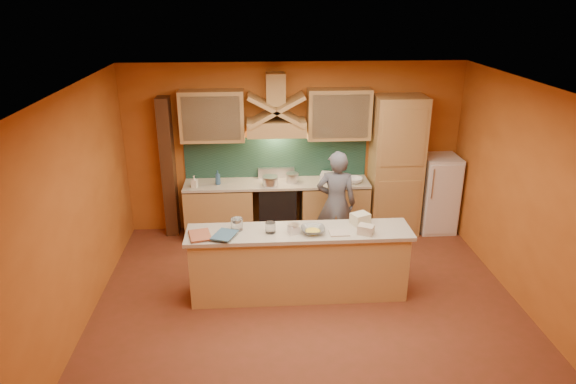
{
  "coord_description": "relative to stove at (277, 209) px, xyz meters",
  "views": [
    {
      "loc": [
        -0.64,
        -5.63,
        3.78
      ],
      "look_at": [
        -0.2,
        0.9,
        1.25
      ],
      "focal_mm": 32.0,
      "sensor_mm": 36.0,
      "label": 1
    }
  ],
  "objects": [
    {
      "name": "book_lower",
      "position": [
        -1.18,
        -2.03,
        0.51
      ],
      "size": [
        0.33,
        0.39,
        0.03
      ],
      "primitive_type": "imported",
      "rotation": [
        0.0,
        0.0,
        0.22
      ],
      "color": "#AE5C3E",
      "rests_on": "island_top"
    },
    {
      "name": "counter_top",
      "position": [
        -0.0,
        0.0,
        0.45
      ],
      "size": [
        3.0,
        0.62,
        0.04
      ],
      "primitive_type": "cube",
      "color": "#BCB29F",
      "rests_on": "base_cabinet_left"
    },
    {
      "name": "soap_bottle_a",
      "position": [
        -1.31,
        -0.15,
        0.57
      ],
      "size": [
        0.11,
        0.11,
        0.19
      ],
      "primitive_type": "imported",
      "rotation": [
        0.0,
        0.0,
        -0.24
      ],
      "color": "white",
      "rests_on": "counter_top"
    },
    {
      "name": "mixing_bowl",
      "position": [
        0.37,
        -1.98,
        0.53
      ],
      "size": [
        0.31,
        0.31,
        0.08
      ],
      "primitive_type": "imported",
      "rotation": [
        0.0,
        0.0,
        -0.02
      ],
      "color": "white",
      "rests_on": "island_top"
    },
    {
      "name": "pot_large",
      "position": [
        -0.11,
        -0.15,
        0.52
      ],
      "size": [
        0.33,
        0.33,
        0.15
      ],
      "primitive_type": "cylinder",
      "rotation": [
        0.0,
        0.0,
        -0.43
      ],
      "color": "silver",
      "rests_on": "stove"
    },
    {
      "name": "hood_chimney",
      "position": [
        0.0,
        0.15,
        1.95
      ],
      "size": [
        0.3,
        0.3,
        0.5
      ],
      "primitive_type": "cube",
      "color": "tan",
      "rests_on": "wall_back"
    },
    {
      "name": "wall_front",
      "position": [
        0.3,
        -4.7,
        0.95
      ],
      "size": [
        5.5,
        0.02,
        2.8
      ],
      "primitive_type": "cube",
      "color": "#BD6424",
      "rests_on": "floor"
    },
    {
      "name": "ceiling",
      "position": [
        0.3,
        -2.2,
        2.35
      ],
      "size": [
        5.5,
        5.0,
        0.01
      ],
      "primitive_type": "cube",
      "color": "white",
      "rests_on": "wall_back"
    },
    {
      "name": "range_hood",
      "position": [
        0.0,
        0.05,
        1.37
      ],
      "size": [
        0.92,
        0.5,
        0.24
      ],
      "primitive_type": "cube",
      "color": "tan",
      "rests_on": "wall_back"
    },
    {
      "name": "soap_bottle_b",
      "position": [
        -0.95,
        -0.05,
        0.59
      ],
      "size": [
        0.11,
        0.11,
        0.24
      ],
      "primitive_type": "imported",
      "rotation": [
        0.0,
        0.0,
        0.3
      ],
      "color": "#315987",
      "rests_on": "counter_top"
    },
    {
      "name": "stove",
      "position": [
        0.0,
        0.0,
        0.0
      ],
      "size": [
        0.6,
        0.58,
        0.9
      ],
      "primitive_type": "cube",
      "color": "black",
      "rests_on": "floor"
    },
    {
      "name": "wall_left",
      "position": [
        -2.45,
        -2.2,
        0.95
      ],
      "size": [
        0.02,
        5.0,
        2.8
      ],
      "primitive_type": "cube",
      "color": "#BD6424",
      "rests_on": "floor"
    },
    {
      "name": "person",
      "position": [
        0.86,
        -0.72,
        0.37
      ],
      "size": [
        0.66,
        0.49,
        1.64
      ],
      "primitive_type": "imported",
      "rotation": [
        0.0,
        0.0,
        2.97
      ],
      "color": "slate",
      "rests_on": "floor"
    },
    {
      "name": "upper_cabinet_left",
      "position": [
        -1.0,
        0.12,
        1.55
      ],
      "size": [
        1.0,
        0.35,
        0.8
      ],
      "primitive_type": "cube",
      "color": "tan",
      "rests_on": "wall_back"
    },
    {
      "name": "trim_column_left",
      "position": [
        -1.75,
        0.15,
        0.7
      ],
      "size": [
        0.2,
        0.3,
        2.3
      ],
      "primitive_type": "cube",
      "color": "#472816",
      "rests_on": "floor"
    },
    {
      "name": "grocery_bag_b",
      "position": [
        1.03,
        -2.05,
        0.55
      ],
      "size": [
        0.24,
        0.22,
        0.12
      ],
      "primitive_type": "cube",
      "rotation": [
        0.0,
        0.0,
        -0.48
      ],
      "color": "beige",
      "rests_on": "island_top"
    },
    {
      "name": "floor",
      "position": [
        0.3,
        -2.2,
        -0.45
      ],
      "size": [
        5.5,
        5.0,
        0.01
      ],
      "primitive_type": "cube",
      "color": "brown",
      "rests_on": "ground"
    },
    {
      "name": "jar_small",
      "position": [
        -0.17,
        -1.93,
        0.56
      ],
      "size": [
        0.15,
        0.15,
        0.14
      ],
      "primitive_type": "cylinder",
      "rotation": [
        0.0,
        0.0,
        -0.16
      ],
      "color": "white",
      "rests_on": "island_top"
    },
    {
      "name": "dish_rack",
      "position": [
        0.88,
        0.05,
        0.53
      ],
      "size": [
        0.37,
        0.32,
        0.11
      ],
      "primitive_type": "cube",
      "rotation": [
        0.0,
        0.0,
        -0.28
      ],
      "color": "white",
      "rests_on": "counter_top"
    },
    {
      "name": "book_upper",
      "position": [
        -0.86,
        -1.99,
        0.53
      ],
      "size": [
        0.36,
        0.41,
        0.03
      ],
      "primitive_type": "imported",
      "rotation": [
        0.0,
        0.0,
        -0.39
      ],
      "color": "#3B6383",
      "rests_on": "island_top"
    },
    {
      "name": "upper_cabinet_right",
      "position": [
        1.0,
        0.12,
        1.55
      ],
      "size": [
        1.0,
        0.35,
        0.8
      ],
      "primitive_type": "cube",
      "color": "tan",
      "rests_on": "wall_back"
    },
    {
      "name": "wall_right",
      "position": [
        3.05,
        -2.2,
        0.95
      ],
      "size": [
        0.02,
        5.0,
        2.8
      ],
      "primitive_type": "cube",
      "color": "#BD6424",
      "rests_on": "floor"
    },
    {
      "name": "jar_large",
      "position": [
        -0.6,
        -1.82,
        0.57
      ],
      "size": [
        0.17,
        0.17,
        0.16
      ],
      "primitive_type": "cylinder",
      "rotation": [
        0.0,
        0.0,
        0.11
      ],
      "color": "white",
      "rests_on": "island_top"
    },
    {
      "name": "base_cabinet_left",
      "position": [
        -0.95,
        0.0,
        -0.02
      ],
      "size": [
        1.1,
        0.6,
        0.86
      ],
      "primitive_type": "cube",
      "color": "tan",
      "rests_on": "floor"
    },
    {
      "name": "kitchen_scale",
      "position": [
        0.13,
        -1.96,
        0.55
      ],
      "size": [
        0.16,
        0.16,
        0.1
      ],
      "primitive_type": "cube",
      "rotation": [
        0.0,
        0.0,
        0.42
      ],
      "color": "white",
      "rests_on": "island_top"
    },
    {
      "name": "backsplash",
      "position": [
        -0.0,
        0.28,
        0.8
      ],
      "size": [
        3.0,
        0.03,
        0.7
      ],
      "primitive_type": "cube",
      "color": "#1A3A31",
      "rests_on": "wall_back"
    },
    {
      "name": "wall_back",
      "position": [
        0.3,
        0.3,
        0.95
      ],
      "size": [
        5.5,
        0.02,
        2.8
      ],
      "primitive_type": "cube",
      "color": "#BD6424",
      "rests_on": "floor"
    },
    {
      "name": "pot_small",
      "position": [
        0.25,
        -0.02,
        0.52
      ],
      "size": [
        0.24,
        0.24,
        0.15
      ],
      "primitive_type": "cylinder",
      "rotation": [
        0.0,
        0.0,
        0.21
      ],
      "color": "silver",
      "rests_on": "stove"
    },
    {
      "name": "island_body",
      "position": [
        0.2,
        -1.9,
        -0.01
      ],
      "size": [
        2.8,
        0.55,
        0.88
      ],
      "primitive_type": "cube",
      "color": "#DBB470",
      "rests_on": "floor"
    },
    {
      "name": "fridge",
      "position": [
        2.7,
        0.0,
        0.2
      ],
      "size": [
        0.58,
        0.6,
        1.3
      ],
      "primitive_type": "cube",
      "color": "white",
      "rests_on": "floor"
    },
    {
      "name": "island_top",
      "position": [
        0.2,
        -1.9,
        0.47
      ],
      "size": [
        2.9,
        0.62,
        0.05
      ],
      "primitive_type": "cube",
      "color": "#BCB29F",
      "rests_on": "island_body"
    },
    {
      "name": "grocery_bag_a",
      "position": [
        1.02,
        -1.74,
        0.57
      ],
      "size": [
        0.28,
        0.26,
        0.14
      ],
      "primitive_type": "cube",
      "rotation": [
        0.0,
        0.0,
        0.44
      ],
      "color": "beige",
      "rests_on": "island_top"
    },
    {
      "name": "cloth",
      "position": [
        0.7,
        -2.02,
        0.5
      ],
      "size": [
        0.25,
        0.19,
        0.02
      ],
      "primitive_type": "cube",
      "rotation": [
        0.0,
        0.0,
        0.02
      ],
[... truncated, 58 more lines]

